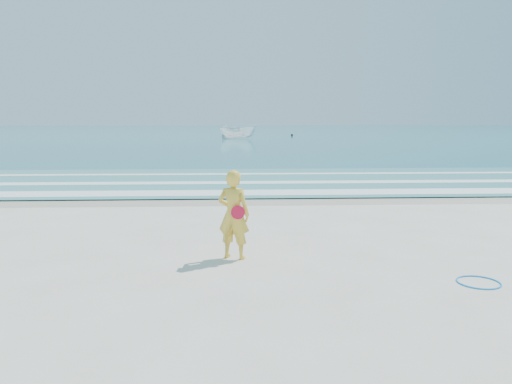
{
  "coord_description": "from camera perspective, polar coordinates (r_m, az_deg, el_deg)",
  "views": [
    {
      "loc": [
        0.08,
        -7.69,
        2.73
      ],
      "look_at": [
        0.64,
        4.0,
        1.0
      ],
      "focal_mm": 35.0,
      "sensor_mm": 36.0,
      "label": 1
    }
  ],
  "objects": [
    {
      "name": "ground",
      "position": [
        8.16,
        -3.2,
        -11.14
      ],
      "size": [
        400.0,
        400.0,
        0.0
      ],
      "primitive_type": "plane",
      "color": "silver",
      "rests_on": "ground"
    },
    {
      "name": "wet_sand",
      "position": [
        16.91,
        -2.97,
        -0.89
      ],
      "size": [
        400.0,
        2.4,
        0.0
      ],
      "primitive_type": "cube",
      "color": "#B2A893",
      "rests_on": "ground"
    },
    {
      "name": "ocean",
      "position": [
        112.72,
        -2.8,
        7.0
      ],
      "size": [
        400.0,
        190.0,
        0.04
      ],
      "primitive_type": "cube",
      "color": "#19727F",
      "rests_on": "ground"
    },
    {
      "name": "shallow",
      "position": [
        21.85,
        -2.93,
        1.33
      ],
      "size": [
        400.0,
        10.0,
        0.01
      ],
      "primitive_type": "cube",
      "color": "#59B7AD",
      "rests_on": "ocean"
    },
    {
      "name": "foam_near",
      "position": [
        18.19,
        -2.96,
        -0.07
      ],
      "size": [
        400.0,
        1.4,
        0.01
      ],
      "primitive_type": "cube",
      "color": "white",
      "rests_on": "shallow"
    },
    {
      "name": "foam_mid",
      "position": [
        21.06,
        -2.93,
        1.09
      ],
      "size": [
        400.0,
        0.9,
        0.01
      ],
      "primitive_type": "cube",
      "color": "white",
      "rests_on": "shallow"
    },
    {
      "name": "foam_far",
      "position": [
        24.34,
        -2.91,
        2.07
      ],
      "size": [
        400.0,
        0.6,
        0.01
      ],
      "primitive_type": "cube",
      "color": "white",
      "rests_on": "shallow"
    },
    {
      "name": "hoop",
      "position": [
        9.26,
        24.09,
        -9.4
      ],
      "size": [
        0.74,
        0.74,
        0.03
      ],
      "primitive_type": "torus",
      "rotation": [
        0.0,
        0.0,
        -0.05
      ],
      "color": "#0D8FF5",
      "rests_on": "ground"
    },
    {
      "name": "boat",
      "position": [
        66.72,
        -2.07,
        6.91
      ],
      "size": [
        5.34,
        3.01,
        1.95
      ],
      "primitive_type": "imported",
      "rotation": [
        0.0,
        0.0,
        1.34
      ],
      "color": "white",
      "rests_on": "ocean"
    },
    {
      "name": "buoy",
      "position": [
        77.95,
        4.13,
        6.52
      ],
      "size": [
        0.34,
        0.34,
        0.34
      ],
      "primitive_type": "sphere",
      "color": "black",
      "rests_on": "ocean"
    },
    {
      "name": "woman",
      "position": [
        9.73,
        -2.56,
        -2.58
      ],
      "size": [
        0.75,
        0.62,
        1.75
      ],
      "color": "yellow",
      "rests_on": "ground"
    }
  ]
}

